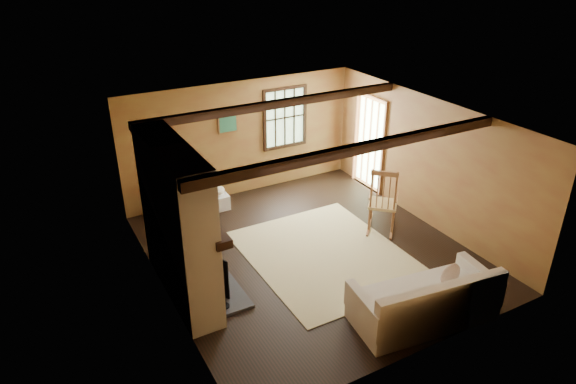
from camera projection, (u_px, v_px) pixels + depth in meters
ground at (309, 252)px, 8.89m from camera, size 5.50×5.50×0.00m
room_envelope at (315, 158)px, 8.47m from camera, size 5.02×5.52×2.44m
fireplace at (179, 228)px, 7.44m from camera, size 1.02×2.30×2.40m
rug at (325, 254)px, 8.82m from camera, size 2.50×3.00×0.01m
rocking_chair at (383, 203)px, 9.42m from camera, size 0.95×0.97×1.24m
sofa at (426, 303)px, 7.17m from camera, size 2.13×1.15×0.82m
firewood_pile at (161, 209)px, 10.09m from camera, size 0.62×0.11×0.23m
laundry_basket at (215, 202)px, 10.27m from camera, size 0.51×0.39×0.30m
basket_pillow at (215, 191)px, 10.16m from camera, size 0.43×0.36×0.20m
armchair at (186, 202)px, 9.81m from camera, size 1.05×1.04×0.72m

